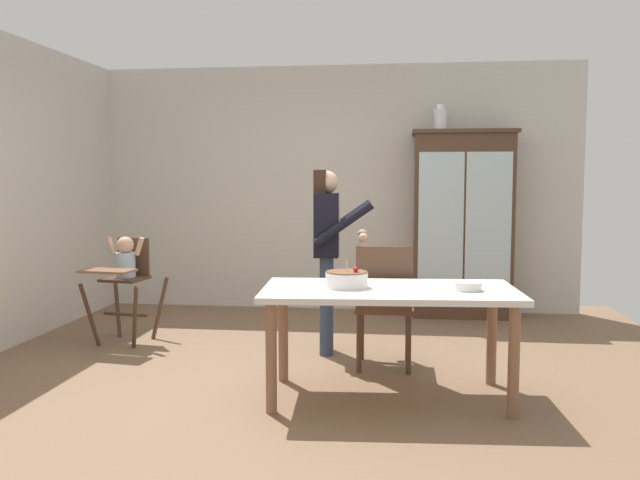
{
  "coord_description": "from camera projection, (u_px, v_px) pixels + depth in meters",
  "views": [
    {
      "loc": [
        0.76,
        -4.79,
        1.45
      ],
      "look_at": [
        0.07,
        0.7,
        0.95
      ],
      "focal_mm": 37.49,
      "sensor_mm": 36.0,
      "label": 1
    }
  ],
  "objects": [
    {
      "name": "birthday_cake",
      "position": [
        347.0,
        279.0,
        4.41
      ],
      "size": [
        0.28,
        0.28,
        0.19
      ],
      "color": "white",
      "rests_on": "dining_table"
    },
    {
      "name": "ceramic_vase",
      "position": [
        440.0,
        119.0,
        6.97
      ],
      "size": [
        0.13,
        0.13,
        0.27
      ],
      "color": "white",
      "rests_on": "china_cabinet"
    },
    {
      "name": "ground_plane",
      "position": [
        299.0,
        376.0,
        4.96
      ],
      "size": [
        6.24,
        6.24,
        0.0
      ],
      "primitive_type": "plane",
      "color": "brown"
    },
    {
      "name": "adult_person",
      "position": [
        328.0,
        238.0,
        5.53
      ],
      "size": [
        0.53,
        0.51,
        1.53
      ],
      "rotation": [
        0.0,
        0.0,
        1.65
      ],
      "color": "#33425B",
      "rests_on": "ground_plane"
    },
    {
      "name": "china_cabinet",
      "position": [
        463.0,
        224.0,
        7.04
      ],
      "size": [
        1.08,
        0.48,
        1.96
      ],
      "color": "#4C3323",
      "rests_on": "ground_plane"
    },
    {
      "name": "serving_bowl",
      "position": [
        468.0,
        286.0,
        4.29
      ],
      "size": [
        0.18,
        0.18,
        0.05
      ],
      "primitive_type": "cylinder",
      "color": "silver",
      "rests_on": "dining_table"
    },
    {
      "name": "dining_chair_far_side",
      "position": [
        384.0,
        298.0,
        5.05
      ],
      "size": [
        0.44,
        0.44,
        0.96
      ],
      "rotation": [
        0.0,
        0.0,
        3.15
      ],
      "color": "#4C3323",
      "rests_on": "ground_plane"
    },
    {
      "name": "wall_back",
      "position": [
        335.0,
        189.0,
        7.43
      ],
      "size": [
        5.32,
        0.06,
        2.7
      ],
      "primitive_type": "cube",
      "color": "beige",
      "rests_on": "ground_plane"
    },
    {
      "name": "high_chair_with_toddler",
      "position": [
        125.0,
        270.0,
        5.92
      ],
      "size": [
        0.64,
        0.74,
        0.95
      ],
      "rotation": [
        0.0,
        0.0,
        -0.13
      ],
      "color": "#4C3323",
      "rests_on": "ground_plane"
    },
    {
      "name": "dining_table",
      "position": [
        389.0,
        302.0,
        4.4
      ],
      "size": [
        1.72,
        0.96,
        0.74
      ],
      "color": "silver",
      "rests_on": "ground_plane"
    }
  ]
}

